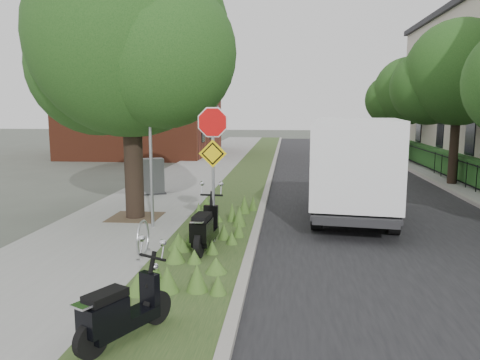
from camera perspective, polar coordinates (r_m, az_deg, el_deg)
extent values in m
plane|color=#4C5147|center=(10.29, 4.08, -9.28)|extent=(120.00, 120.00, 0.00)
cube|color=gray|center=(20.53, -6.94, -0.06)|extent=(3.50, 60.00, 0.12)
cube|color=#27431D|center=(20.10, 0.72, -0.19)|extent=(2.00, 60.00, 0.12)
cube|color=#9E9991|center=(20.04, 3.57, -0.22)|extent=(0.20, 60.00, 0.13)
cube|color=black|center=(20.21, 13.53, -0.54)|extent=(7.00, 60.00, 0.01)
cube|color=#9E9991|center=(20.97, 23.06, -0.50)|extent=(0.20, 60.00, 0.13)
cylinder|color=black|center=(13.31, -12.94, 5.00)|extent=(0.52, 0.52, 4.48)
sphere|color=#1A4617|center=(13.42, -13.35, 16.66)|extent=(5.40, 5.40, 5.40)
sphere|color=#1A4617|center=(14.52, -16.84, 13.22)|extent=(4.05, 4.05, 4.05)
sphere|color=#1A4617|center=(12.40, -9.44, 14.93)|extent=(3.78, 3.78, 3.78)
cube|color=#473828|center=(13.63, -12.62, -4.42)|extent=(1.40, 1.40, 0.01)
cylinder|color=#A5A8AD|center=(12.14, -10.83, 3.58)|extent=(0.08, 0.08, 4.00)
torus|color=#A5A8AD|center=(10.01, -11.75, -6.96)|extent=(0.05, 0.77, 0.77)
cube|color=#A5A8AD|center=(9.79, -12.33, -9.54)|extent=(0.06, 0.06, 0.04)
cube|color=#A5A8AD|center=(10.44, -11.09, -8.34)|extent=(0.06, 0.06, 0.04)
cylinder|color=#A5A8AD|center=(10.63, -3.28, 0.30)|extent=(0.07, 0.07, 3.00)
cylinder|color=red|center=(10.49, -3.37, 7.04)|extent=(0.86, 0.03, 0.86)
cylinder|color=white|center=(10.50, -3.36, 7.05)|extent=(0.94, 0.02, 0.94)
cube|color=yellow|center=(10.53, -3.34, 3.24)|extent=(0.64, 0.03, 0.64)
cube|color=black|center=(21.06, 25.04, 2.17)|extent=(0.04, 24.00, 0.04)
cube|color=black|center=(21.15, 24.90, 0.02)|extent=(0.04, 24.00, 0.04)
cylinder|color=black|center=(21.11, 24.96, 0.96)|extent=(0.03, 0.03, 1.00)
cube|color=#20491A|center=(21.34, 26.75, 1.05)|extent=(1.00, 24.00, 1.10)
cube|color=maroon|center=(33.26, -11.40, 9.98)|extent=(9.00, 10.00, 8.00)
cube|color=#9E9991|center=(33.61, -11.62, 16.98)|extent=(9.40, 10.40, 0.40)
cylinder|color=black|center=(20.91, 24.71, 5.09)|extent=(0.36, 0.36, 4.03)
sphere|color=#1A4617|center=(20.94, 25.15, 11.78)|extent=(4.20, 4.20, 4.20)
sphere|color=#1A4617|center=(21.23, 22.04, 10.49)|extent=(3.15, 3.15, 3.15)
cylinder|color=black|center=(28.61, 19.56, 5.76)|extent=(0.36, 0.36, 3.64)
sphere|color=#1A4617|center=(28.60, 19.79, 10.18)|extent=(3.80, 3.80, 3.80)
sphere|color=#1A4617|center=(28.95, 17.80, 9.31)|extent=(2.85, 2.85, 2.85)
sphere|color=#1A4617|center=(28.32, 21.49, 9.34)|extent=(2.66, 2.66, 2.66)
cylinder|color=black|center=(10.95, -3.38, -6.06)|extent=(0.15, 0.53, 0.53)
cylinder|color=black|center=(9.78, -5.02, -7.90)|extent=(0.15, 0.53, 0.53)
cube|color=black|center=(10.31, -4.22, -6.89)|extent=(0.42, 1.18, 0.18)
cube|color=black|center=(9.92, -4.71, -6.08)|extent=(0.40, 0.68, 0.40)
cube|color=black|center=(9.90, -4.66, -4.54)|extent=(0.34, 0.62, 0.12)
cylinder|color=black|center=(7.03, -10.12, -15.03)|extent=(0.32, 0.48, 0.48)
cylinder|color=black|center=(6.34, -17.70, -18.07)|extent=(0.32, 0.48, 0.48)
cube|color=black|center=(6.63, -14.00, -16.48)|extent=(0.78, 1.09, 0.17)
cube|color=black|center=(6.35, -16.32, -15.55)|extent=(0.58, 0.69, 0.37)
cube|color=black|center=(6.29, -16.08, -13.43)|extent=(0.51, 0.62, 0.11)
cube|color=#262628|center=(13.89, 13.80, -2.57)|extent=(2.69, 5.57, 0.18)
cube|color=#B7BABC|center=(15.81, 13.86, 1.93)|extent=(2.23, 1.67, 1.62)
cube|color=white|center=(13.16, 14.02, 2.37)|extent=(2.69, 4.09, 2.22)
cube|color=#262628|center=(17.22, -10.69, -1.57)|extent=(1.14, 0.98, 0.04)
cube|color=slate|center=(17.12, -10.75, 0.46)|extent=(1.00, 0.84, 1.28)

